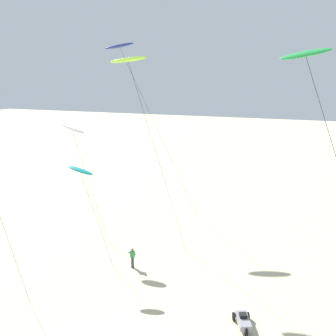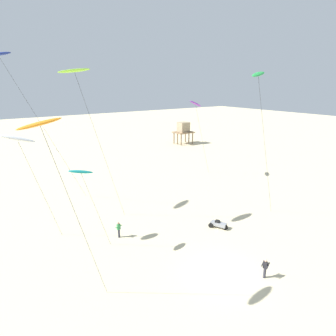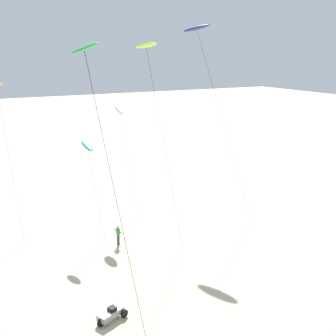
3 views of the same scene
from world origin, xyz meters
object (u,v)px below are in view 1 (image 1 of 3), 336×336
object	(u,v)px
kite_teal	(80,171)
beach_buggy	(243,320)
kite_green	(308,61)
kite_navy	(120,47)
kite_flyer_middle	(132,257)
kite_lime	(129,61)
kite_white	(72,128)

from	to	relation	value
kite_teal	beach_buggy	size ratio (longest dim) A/B	3.94
kite_green	kite_teal	bearing A→B (deg)	163.37
kite_navy	kite_flyer_middle	size ratio (longest dim) A/B	11.06
kite_green	beach_buggy	bearing A→B (deg)	148.03
kite_teal	kite_lime	distance (m)	9.76
kite_white	kite_lime	xyz separation A→B (m)	(5.64, 0.34, 5.68)
kite_white	kite_flyer_middle	size ratio (longest dim) A/B	6.63
kite_white	kite_teal	bearing A→B (deg)	-49.74
kite_white	kite_lime	size ratio (longest dim) A/B	0.67
kite_teal	kite_flyer_middle	size ratio (longest dim) A/B	4.98
kite_lime	kite_flyer_middle	world-z (taller)	kite_lime
kite_navy	beach_buggy	bearing A→B (deg)	-43.67
kite_lime	kite_teal	bearing A→B (deg)	-110.09
kite_green	beach_buggy	distance (m)	15.54
kite_navy	kite_lime	distance (m)	9.64
kite_lime	beach_buggy	bearing A→B (deg)	-34.60
kite_white	kite_green	world-z (taller)	kite_green
kite_green	kite_lime	distance (m)	17.29
kite_white	beach_buggy	size ratio (longest dim) A/B	5.25
kite_navy	kite_flyer_middle	xyz separation A→B (m)	(7.04, -11.71, -16.99)
kite_navy	kite_flyer_middle	bearing A→B (deg)	-59.00
kite_white	kite_lime	bearing A→B (deg)	3.42
kite_navy	kite_teal	world-z (taller)	kite_navy
kite_teal	kite_flyer_middle	world-z (taller)	kite_teal
beach_buggy	kite_green	bearing A→B (deg)	-31.97
kite_navy	beach_buggy	xyz separation A→B (m)	(16.78, -16.02, -17.46)
kite_navy	kite_flyer_middle	world-z (taller)	kite_navy
kite_teal	kite_green	bearing A→B (deg)	-16.63
kite_green	kite_flyer_middle	size ratio (longest dim) A/B	9.80
kite_lime	kite_green	bearing A→B (deg)	-34.12
kite_teal	kite_white	distance (m)	6.49
kite_white	kite_green	bearing A→B (deg)	-25.13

